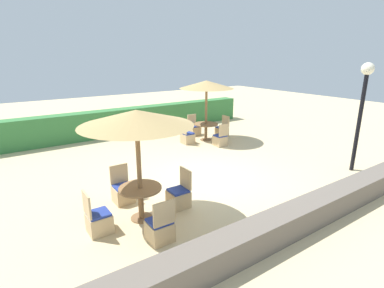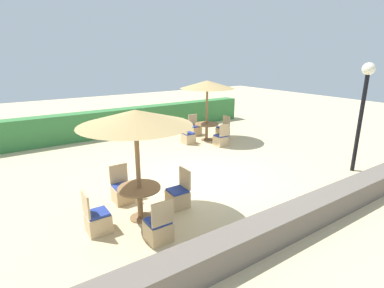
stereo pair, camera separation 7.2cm
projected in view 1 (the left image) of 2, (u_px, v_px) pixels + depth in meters
name	position (u px, v px, depth m)	size (l,w,h in m)	color
ground_plane	(203.00, 177.00, 8.95)	(40.00, 40.00, 0.00)	#D1BA8C
hedge_row	(122.00, 121.00, 13.75)	(13.00, 0.70, 1.17)	#387A3D
stone_border	(299.00, 217.00, 6.23)	(10.00, 0.56, 0.55)	#6B6056
lamp_post	(363.00, 96.00, 8.87)	(0.36, 0.36, 3.32)	black
parasol_front_left	(136.00, 118.00, 6.07)	(2.36, 2.36, 2.46)	olive
round_table_front_left	(141.00, 195.00, 6.56)	(0.94, 0.94, 0.76)	olive
patio_chair_front_left_south	(160.00, 229.00, 5.84)	(0.46, 0.46, 0.93)	tan
patio_chair_front_left_west	(98.00, 221.00, 6.12)	(0.46, 0.46, 0.93)	tan
patio_chair_front_left_north	(123.00, 192.00, 7.41)	(0.46, 0.46, 0.93)	tan
patio_chair_front_left_east	(179.00, 196.00, 7.18)	(0.46, 0.46, 0.93)	tan
parasol_back_right	(207.00, 85.00, 12.23)	(2.24, 2.24, 2.52)	olive
round_table_back_right	(206.00, 127.00, 12.74)	(1.02, 1.02, 0.72)	olive
patio_chair_back_right_west	(187.00, 137.00, 12.34)	(0.46, 0.46, 0.93)	tan
patio_chair_back_right_south	(220.00, 139.00, 12.01)	(0.46, 0.46, 0.93)	tan
patio_chair_back_right_north	(194.00, 129.00, 13.62)	(0.46, 0.46, 0.93)	tan
patio_chair_back_right_east	(222.00, 131.00, 13.38)	(0.46, 0.46, 0.93)	tan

